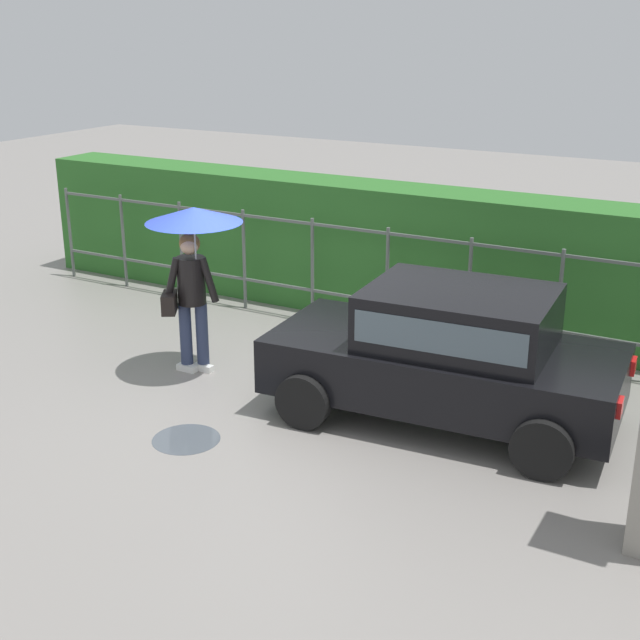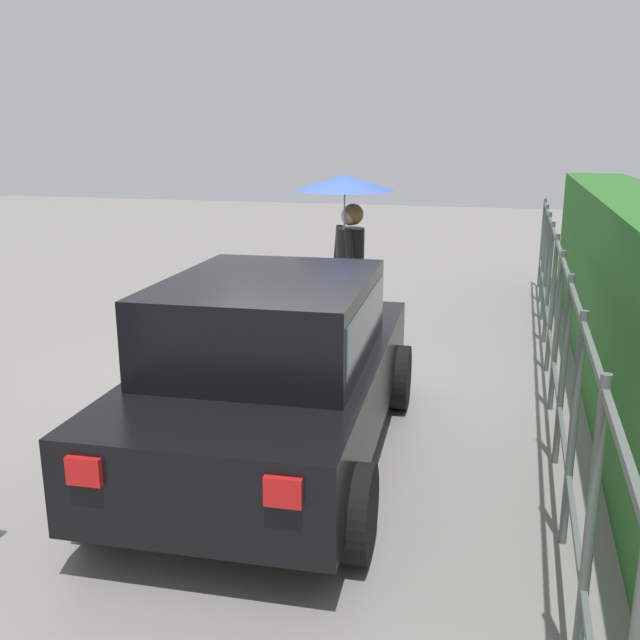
% 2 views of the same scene
% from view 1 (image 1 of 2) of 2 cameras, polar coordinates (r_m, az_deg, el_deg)
% --- Properties ---
extents(ground_plane, '(40.00, 40.00, 0.00)m').
position_cam_1_polar(ground_plane, '(9.98, -3.44, -5.04)').
color(ground_plane, gray).
extents(car, '(3.83, 2.07, 1.48)m').
position_cam_1_polar(car, '(9.20, 8.56, -1.97)').
color(car, black).
rests_on(car, ground).
extents(pedestrian, '(1.14, 1.14, 2.06)m').
position_cam_1_polar(pedestrian, '(10.26, -8.48, 4.82)').
color(pedestrian, '#2D3856').
rests_on(pedestrian, ground).
extents(fence_section, '(10.51, 0.05, 1.50)m').
position_cam_1_polar(fence_section, '(11.91, 1.93, 3.29)').
color(fence_section, '#59605B').
rests_on(fence_section, ground).
extents(hedge_row, '(11.46, 0.90, 1.90)m').
position_cam_1_polar(hedge_row, '(12.54, 3.55, 4.69)').
color(hedge_row, '#2D6B28').
rests_on(hedge_row, ground).
extents(puddle_near, '(0.71, 0.71, 0.00)m').
position_cam_1_polar(puddle_near, '(9.09, -8.86, -7.82)').
color(puddle_near, '#4C545B').
rests_on(puddle_near, ground).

